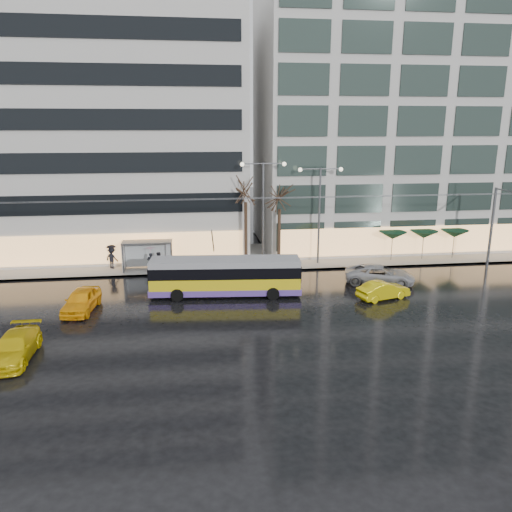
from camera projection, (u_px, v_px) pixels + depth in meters
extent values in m
plane|color=black|center=(256.00, 310.00, 33.87)|extent=(140.00, 140.00, 0.00)
cube|color=gray|center=(258.00, 256.00, 47.53)|extent=(80.00, 10.00, 0.15)
cube|color=slate|center=(266.00, 271.00, 42.78)|extent=(80.00, 0.10, 0.15)
cube|color=#B6B3AE|center=(64.00, 137.00, 47.29)|extent=(34.00, 14.00, 22.00)
cube|color=#B6B3AE|center=(416.00, 121.00, 51.24)|extent=(32.00, 14.00, 25.00)
cube|color=gold|center=(225.00, 283.00, 36.64)|extent=(10.99, 3.16, 1.35)
cube|color=#5A3C97|center=(226.00, 289.00, 36.76)|extent=(11.03, 3.19, 0.45)
cube|color=black|center=(225.00, 270.00, 36.39)|extent=(11.01, 3.18, 0.81)
cube|color=gray|center=(225.00, 262.00, 36.23)|extent=(10.99, 3.16, 0.45)
cube|color=black|center=(299.00, 271.00, 36.66)|extent=(0.23, 2.07, 1.17)
cube|color=black|center=(150.00, 273.00, 36.19)|extent=(0.23, 2.07, 1.17)
cylinder|color=black|center=(271.00, 284.00, 38.01)|extent=(0.93, 0.39, 0.90)
cylinder|color=black|center=(273.00, 294.00, 35.82)|extent=(0.93, 0.39, 0.90)
cylinder|color=black|center=(180.00, 285.00, 37.71)|extent=(0.93, 0.39, 0.90)
cylinder|color=black|center=(177.00, 295.00, 35.53)|extent=(0.93, 0.39, 0.90)
cylinder|color=#595B60|center=(213.00, 242.00, 36.69)|extent=(0.33, 3.35, 2.38)
cylinder|color=#595B60|center=(213.00, 240.00, 37.12)|extent=(0.33, 3.35, 2.38)
cylinder|color=#595B60|center=(491.00, 227.00, 43.86)|extent=(0.24, 0.24, 7.00)
cylinder|color=#595B60|center=(260.00, 199.00, 37.79)|extent=(42.00, 0.04, 0.04)
cylinder|color=#595B60|center=(259.00, 198.00, 38.27)|extent=(42.00, 0.04, 0.04)
cube|color=#595B60|center=(147.00, 242.00, 42.29)|extent=(4.20, 1.60, 0.12)
cube|color=silver|center=(148.00, 254.00, 43.28)|extent=(4.00, 0.05, 2.20)
cube|color=white|center=(123.00, 257.00, 42.36)|extent=(0.10, 1.40, 2.20)
cylinder|color=#595B60|center=(123.00, 259.00, 41.69)|extent=(0.10, 0.10, 2.40)
cylinder|color=#595B60|center=(125.00, 255.00, 43.03)|extent=(0.10, 0.10, 2.40)
cylinder|color=#595B60|center=(171.00, 258.00, 42.19)|extent=(0.10, 0.10, 2.40)
cylinder|color=#595B60|center=(172.00, 253.00, 43.53)|extent=(0.10, 0.10, 2.40)
cylinder|color=#595B60|center=(263.00, 215.00, 43.30)|extent=(0.18, 0.18, 9.00)
cylinder|color=#595B60|center=(253.00, 164.00, 42.07)|extent=(1.80, 0.10, 0.10)
cylinder|color=#595B60|center=(274.00, 163.00, 42.30)|extent=(1.80, 0.10, 0.10)
sphere|color=#FFF2CC|center=(242.00, 164.00, 41.98)|extent=(0.36, 0.36, 0.36)
sphere|color=#FFF2CC|center=(284.00, 164.00, 42.42)|extent=(0.36, 0.36, 0.36)
cylinder|color=#595B60|center=(319.00, 216.00, 43.98)|extent=(0.18, 0.18, 8.50)
cylinder|color=#595B60|center=(310.00, 169.00, 42.82)|extent=(1.80, 0.10, 0.10)
cylinder|color=#595B60|center=(331.00, 169.00, 43.04)|extent=(1.80, 0.10, 0.10)
sphere|color=#FFF2CC|center=(300.00, 170.00, 42.72)|extent=(0.36, 0.36, 0.36)
sphere|color=#FFF2CC|center=(341.00, 169.00, 43.17)|extent=(0.36, 0.36, 0.36)
cylinder|color=black|center=(246.00, 234.00, 43.74)|extent=(0.28, 0.28, 5.60)
cylinder|color=black|center=(279.00, 236.00, 44.39)|extent=(0.28, 0.28, 4.90)
cylinder|color=#595B60|center=(392.00, 248.00, 45.84)|extent=(0.06, 0.06, 2.20)
cone|color=#0D311B|center=(393.00, 235.00, 45.53)|extent=(2.50, 2.50, 0.70)
cylinder|color=#595B60|center=(423.00, 247.00, 46.21)|extent=(0.06, 0.06, 2.20)
cone|color=#0D311B|center=(424.00, 234.00, 45.90)|extent=(2.50, 2.50, 0.70)
cylinder|color=#595B60|center=(453.00, 246.00, 46.58)|extent=(0.06, 0.06, 2.20)
cone|color=#0D311B|center=(454.00, 234.00, 46.28)|extent=(2.50, 2.50, 0.70)
imported|color=#FFAB0D|center=(81.00, 300.00, 33.58)|extent=(2.27, 4.64, 1.52)
imported|color=#D0BA0A|center=(383.00, 290.00, 35.99)|extent=(4.15, 2.45, 1.29)
imported|color=#D7B90B|center=(15.00, 347.00, 26.61)|extent=(1.96, 4.78, 1.38)
imported|color=#A2A1A6|center=(380.00, 275.00, 39.38)|extent=(5.92, 4.03, 1.51)
imported|color=black|center=(151.00, 262.00, 42.09)|extent=(0.64, 0.46, 1.65)
imported|color=#FF549F|center=(150.00, 252.00, 41.85)|extent=(1.06, 1.08, 0.88)
imported|color=black|center=(158.00, 262.00, 41.87)|extent=(1.08, 1.08, 1.77)
imported|color=black|center=(112.00, 258.00, 43.14)|extent=(1.38, 1.20, 1.85)
imported|color=black|center=(111.00, 249.00, 42.93)|extent=(1.12, 1.12, 0.72)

